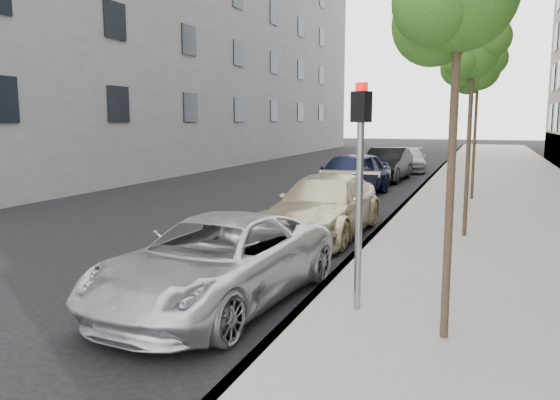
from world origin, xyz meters
The scene contains 11 objects.
ground centered at (0.00, 0.00, 0.00)m, with size 160.00×160.00×0.00m, color black.
sidewalk centered at (4.30, 24.00, 0.07)m, with size 6.40×72.00×0.14m, color gray.
curb centered at (1.18, 24.00, 0.07)m, with size 0.15×72.00×0.14m, color #9E9B93.
tree_mid centered at (3.23, 8.00, 4.32)m, with size 1.53×1.33×4.95m.
tree_far centered at (3.23, 14.50, 4.55)m, with size 1.78×1.58×5.29m.
signal_pole centered at (1.94, 2.16, 2.14)m, with size 0.29×0.26×3.21m.
minivan centered at (-0.24, 2.02, 0.67)m, with size 2.24×4.85×1.35m, color silver.
suv centered at (-0.10, 7.56, 0.73)m, with size 2.04×5.02×1.46m, color beige.
sedan_blue centered at (-1.13, 14.65, 0.83)m, with size 1.96×4.86×1.66m, color black.
sedan_black centered at (-0.74, 20.38, 0.77)m, with size 1.64×4.70×1.55m, color black.
sedan_rear centered at (-0.43, 25.59, 0.66)m, with size 1.84×4.52×1.31m, color #93969A.
Camera 1 is at (3.58, -5.34, 2.84)m, focal length 35.00 mm.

